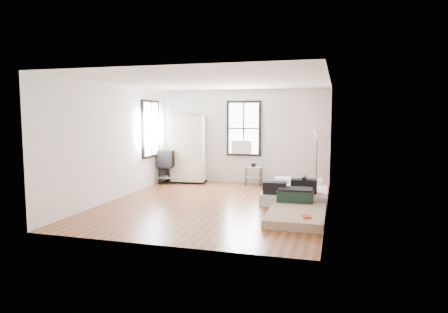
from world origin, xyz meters
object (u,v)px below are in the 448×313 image
(mattress_bare, at_px, (297,209))
(tv_stand, at_px, (168,159))
(wardrobe, at_px, (189,150))
(side_table, at_px, (253,170))
(floor_lamp, at_px, (317,138))
(mattress_main, at_px, (296,192))

(mattress_bare, height_order, tv_stand, tv_stand)
(mattress_bare, distance_m, wardrobe, 4.81)
(side_table, height_order, floor_lamp, floor_lamp)
(tv_stand, bearing_deg, wardrobe, 22.70)
(wardrobe, xyz_separation_m, floor_lamp, (3.79, -0.01, 0.41))
(mattress_main, bearing_deg, floor_lamp, 73.99)
(wardrobe, height_order, tv_stand, wardrobe)
(wardrobe, distance_m, tv_stand, 0.69)
(mattress_bare, bearing_deg, side_table, 116.00)
(side_table, distance_m, floor_lamp, 2.05)
(tv_stand, bearing_deg, floor_lamp, 2.37)
(floor_lamp, bearing_deg, wardrobe, 179.86)
(floor_lamp, bearing_deg, side_table, 177.47)
(mattress_main, xyz_separation_m, side_table, (-1.39, 1.64, 0.26))
(mattress_main, bearing_deg, mattress_bare, -84.86)
(wardrobe, bearing_deg, mattress_main, -31.53)
(mattress_main, bearing_deg, tv_stand, 160.15)
(mattress_bare, bearing_deg, wardrobe, 138.58)
(wardrobe, height_order, floor_lamp, wardrobe)
(mattress_bare, distance_m, tv_stand, 5.06)
(tv_stand, bearing_deg, mattress_main, -19.19)
(floor_lamp, xyz_separation_m, tv_stand, (-4.36, -0.24, -0.69))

